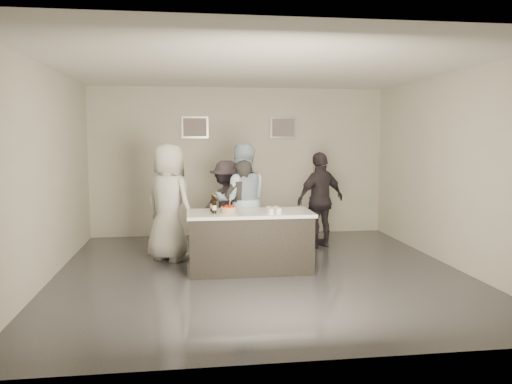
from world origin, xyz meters
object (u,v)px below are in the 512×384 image
bar_counter (250,241)px  beer_bottle_a (212,203)px  cake (229,210)px  person_guest_left (169,202)px  person_main_black (242,210)px  person_main_blue (242,201)px  person_guest_back (227,206)px  beer_bottle_b (214,205)px  person_guest_right (320,200)px

bar_counter → beer_bottle_a: (-0.55, 0.10, 0.58)m
cake → person_guest_left: person_guest_left is taller
person_guest_left → cake: bearing=176.5°
cake → person_main_black: person_main_black is taller
person_main_blue → person_guest_back: (-0.21, 0.55, -0.15)m
person_guest_left → person_guest_back: bearing=-108.4°
person_guest_left → person_guest_back: (0.99, 0.58, -0.15)m
person_main_black → person_guest_left: bearing=-24.6°
beer_bottle_b → person_guest_right: 2.57m
beer_bottle_a → person_main_black: (0.51, 0.62, -0.21)m
bar_counter → person_guest_back: (-0.24, 1.43, 0.35)m
beer_bottle_b → person_main_black: size_ratio=0.16×
person_main_blue → person_guest_right: size_ratio=1.09×
person_main_black → person_main_blue: bearing=-113.8°
person_guest_left → beer_bottle_a: bearing=173.1°
bar_counter → cake: (-0.32, -0.05, 0.49)m
person_main_black → bar_counter: bearing=75.5°
person_guest_right → person_main_black: bearing=1.7°
person_main_black → person_guest_right: person_guest_right is taller
beer_bottle_b → person_guest_back: bearing=79.0°
person_guest_left → person_main_blue: bearing=-137.1°
person_guest_right → cake: bearing=15.3°
beer_bottle_b → beer_bottle_a: bearing=95.3°
beer_bottle_a → person_guest_left: bearing=131.8°
person_main_blue → person_guest_right: person_main_blue is taller
beer_bottle_a → beer_bottle_b: size_ratio=1.00×
bar_counter → beer_bottle_a: bearing=169.9°
beer_bottle_b → person_main_blue: bearing=62.8°
cake → beer_bottle_a: size_ratio=0.91×
cake → person_main_black: size_ratio=0.14×
beer_bottle_a → person_guest_right: person_guest_right is taller
cake → person_main_blue: 0.97m
cake → person_guest_back: 1.48m
beer_bottle_b → person_main_black: (0.49, 0.82, -0.21)m
beer_bottle_a → person_main_blue: size_ratio=0.14×
person_guest_right → person_guest_back: person_guest_right is taller
beer_bottle_b → person_main_black: 0.97m
person_main_black → cake: bearing=52.0°
person_guest_left → person_guest_back: person_guest_left is taller
bar_counter → beer_bottle_a: 0.81m
bar_counter → person_guest_back: bearing=99.4°
cake → person_guest_right: size_ratio=0.14×
cake → beer_bottle_b: 0.24m
person_main_blue → person_main_black: bearing=85.1°
person_main_blue → beer_bottle_a: bearing=57.2°
cake → person_guest_back: bearing=86.7°
beer_bottle_a → beer_bottle_b: same height
beer_bottle_b → person_main_blue: 1.11m
beer_bottle_b → person_guest_left: (-0.69, 0.95, -0.08)m
bar_counter → beer_bottle_b: 0.79m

